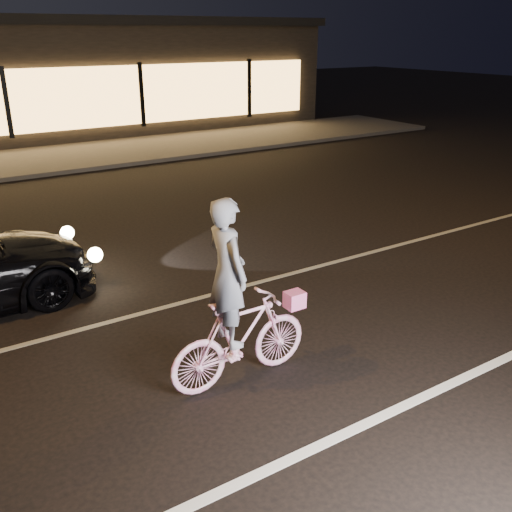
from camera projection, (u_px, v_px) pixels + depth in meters
ground at (275, 359)px, 6.86m from camera, size 90.00×90.00×0.00m
lane_stripe_near at (360, 426)px, 5.69m from camera, size 60.00×0.12×0.01m
lane_stripe_far at (198, 298)px, 8.43m from camera, size 60.00×0.10×0.01m
sidewalk at (27, 162)px, 17.00m from camera, size 30.00×4.00×0.12m
cyclist at (237, 320)px, 6.18m from camera, size 1.71×0.59×2.16m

